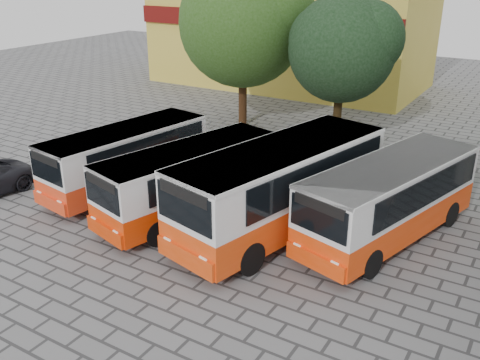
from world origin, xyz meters
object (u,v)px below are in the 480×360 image
Objects in this scene: bus_far_right at (390,196)px; bus_far_left at (126,155)px; bus_centre_right at (282,184)px; bus_centre_left at (191,177)px.

bus_far_left is at bearing -157.27° from bus_far_right.
bus_centre_right is 1.13× the size of bus_far_right.
bus_far_right is (3.42, 1.40, -0.23)m from bus_centre_right.
bus_far_left is 0.97× the size of bus_centre_left.
bus_centre_left is at bearing -148.42° from bus_far_right.
bus_centre_left is (3.78, -0.64, 0.02)m from bus_far_left.
bus_centre_right is at bearing 8.47° from bus_far_left.
bus_centre_right is at bearing 24.04° from bus_centre_left.
bus_centre_right is (7.27, -0.07, 0.31)m from bus_far_left.
bus_far_left is 0.82× the size of bus_centre_right.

